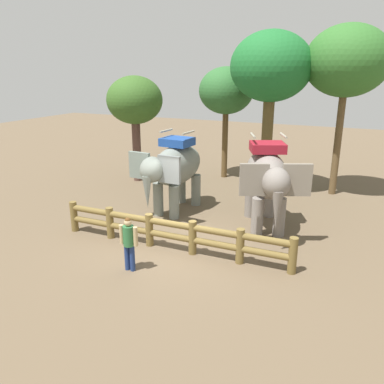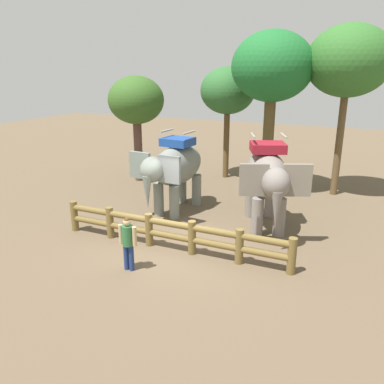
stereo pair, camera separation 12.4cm
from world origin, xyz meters
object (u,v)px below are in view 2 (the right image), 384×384
Objects in this scene: tourist_woman_in_black at (128,240)px; tree_back_center at (349,62)px; log_fence at (170,231)px; tree_far_right at (228,92)px; tree_deep_back at (272,69)px; elephant_near_left at (175,168)px; tree_far_left at (136,102)px; elephant_center at (267,178)px.

tourist_woman_in_black is 0.22× the size of tree_back_center.
tree_far_right reaches higher than log_fence.
tree_back_center is 3.02m from tree_deep_back.
tree_far_right is 0.79× the size of tree_deep_back.
tree_far_right is (0.00, 5.64, 2.53)m from elephant_near_left.
tree_back_center reaches higher than elephant_near_left.
elephant_near_left is 0.72× the size of tree_far_left.
log_fence is at bearing -50.82° from tree_far_left.
tree_far_right is at bearing 121.77° from elephant_center.
elephant_center is at bearing -109.18° from tree_back_center.
tree_deep_back reaches higher than elephant_center.
tree_deep_back is at bearing -29.37° from tree_far_right.
elephant_center is 0.56× the size of tree_deep_back.
tree_back_center reaches higher than tourist_woman_in_black.
elephant_near_left is 2.36× the size of tourist_woman_in_black.
elephant_near_left is 0.95× the size of elephant_center.
tree_back_center is (9.11, 1.72, 1.74)m from tree_far_left.
tree_far_left is at bearing 154.97° from elephant_center.
tree_back_center is at bearing 63.50° from log_fence.
tourist_woman_in_black is at bearing -84.63° from tree_far_right.
elephant_near_left reaches higher than log_fence.
tree_deep_back is (2.46, -1.39, 1.05)m from tree_far_right.
log_fence is 1.07× the size of tree_back_center.
log_fence is 1.39× the size of tree_far_right.
tree_deep_back is (1.07, 7.29, 4.74)m from log_fence.
tree_back_center is 1.30× the size of tree_far_right.
tree_far_right is at bearing 95.37° from tourist_woman_in_black.
log_fence is at bearing -127.56° from elephant_center.
elephant_center is 0.54× the size of tree_back_center.
tree_far_right is (-5.39, 0.67, -1.31)m from tree_back_center.
elephant_near_left is 0.53× the size of tree_deep_back.
elephant_center is at bearing -58.23° from tree_far_right.
log_fence is at bearing -98.34° from tree_deep_back.
tree_far_left is at bearing 138.90° from elephant_near_left.
tree_far_left is 0.93× the size of tree_far_right.
elephant_center reaches higher than log_fence.
tree_far_right reaches higher than elephant_near_left.
elephant_near_left is 6.08m from tree_deep_back.
tourist_woman_in_black is at bearing -78.18° from elephant_near_left.
elephant_near_left is 0.52× the size of tree_back_center.
elephant_near_left is at bearing 177.28° from elephant_center.
tree_far_left is 0.71× the size of tree_back_center.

